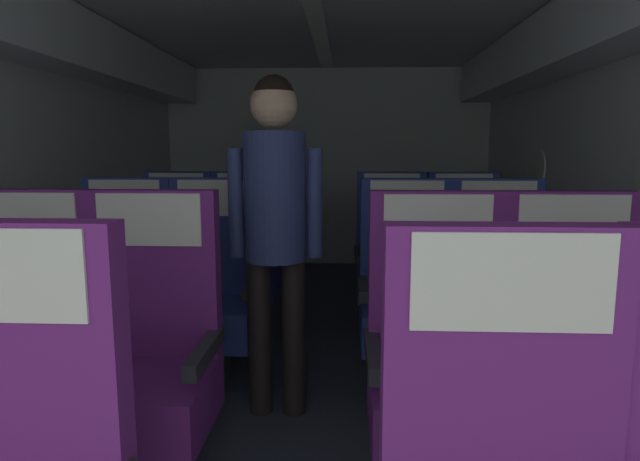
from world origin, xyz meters
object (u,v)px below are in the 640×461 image
seat_b_right_aisle (573,367)px  flight_attendant (275,212)px  seat_b_left_window (23,357)px  seat_b_left_aisle (147,361)px  seat_b_right_window (437,366)px  seat_d_left_aisle (244,260)px  seat_c_left_aisle (212,294)px  seat_d_right_window (391,262)px  seat_c_left_window (123,293)px  seat_d_right_aisle (463,263)px  seat_c_right_aisle (498,298)px  seat_c_right_window (406,297)px  seat_d_left_window (176,260)px

seat_b_right_aisle → flight_attendant: size_ratio=0.69×
seat_b_left_window → seat_b_left_aisle: (0.49, -0.01, 0.00)m
flight_attendant → seat_b_right_window: bearing=125.4°
seat_b_right_window → seat_d_left_aisle: bearing=119.9°
seat_c_left_aisle → seat_d_right_window: bearing=40.7°
seat_b_left_aisle → seat_c_left_window: bearing=117.5°
seat_d_left_aisle → seat_d_right_aisle: size_ratio=1.00×
seat_c_left_window → seat_c_right_aisle: same height
seat_b_right_window → flight_attendant: (-0.66, 0.51, 0.51)m
seat_b_left_aisle → seat_b_right_window: 1.08m
seat_c_left_window → seat_d_right_window: bearing=30.7°
seat_c_right_window → seat_d_left_window: size_ratio=1.00×
seat_c_right_window → seat_d_right_window: same height
seat_d_left_window → flight_attendant: 1.70m
seat_d_left_window → seat_d_right_aisle: size_ratio=1.00×
seat_b_left_window → flight_attendant: (0.91, 0.50, 0.51)m
seat_b_left_aisle → seat_c_left_window: size_ratio=1.00×
seat_c_right_aisle → seat_d_right_window: 1.06m
seat_b_left_aisle → seat_d_right_window: bearing=60.1°
seat_c_left_window → seat_c_right_window: (1.57, 0.00, 0.00)m
seat_d_right_window → flight_attendant: bearing=-115.6°
seat_d_left_window → seat_d_left_aisle: size_ratio=1.00×
seat_b_left_aisle → seat_d_left_aisle: (0.01, 1.87, 0.00)m
seat_b_right_aisle → seat_d_right_window: bearing=105.2°
seat_d_right_aisle → seat_c_right_aisle: bearing=-91.0°
seat_b_right_aisle → seat_d_left_window: size_ratio=1.00×
seat_c_left_aisle → seat_c_right_aisle: bearing=-0.6°
seat_b_left_window → seat_c_left_aisle: size_ratio=1.00×
seat_b_left_window → seat_c_left_window: (-0.00, 0.93, 0.00)m
seat_b_left_window → seat_c_right_window: same height
seat_b_left_window → seat_d_right_aisle: size_ratio=1.00×
seat_b_left_window → seat_c_left_aisle: bearing=62.2°
seat_b_left_window → seat_d_left_window: size_ratio=1.00×
seat_c_right_window → seat_d_left_aisle: (-1.06, 0.93, 0.00)m
seat_b_left_window → seat_d_right_window: size_ratio=1.00×
seat_d_left_window → seat_d_right_aisle: bearing=-0.1°
seat_c_right_aisle → seat_d_right_window: same height
seat_c_right_aisle → seat_d_left_window: same height
seat_b_left_aisle → seat_c_left_window: (-0.49, 0.94, 0.00)m
seat_c_right_window → seat_d_right_window: 0.93m
seat_c_left_window → seat_c_right_window: bearing=0.1°
seat_c_right_window → seat_b_left_aisle: bearing=-138.9°
seat_d_left_window → seat_d_left_aisle: (0.50, 0.01, 0.00)m
seat_d_left_window → seat_d_right_window: size_ratio=1.00×
seat_b_left_window → flight_attendant: flight_attendant is taller
seat_b_right_aisle → seat_c_left_window: 2.26m
seat_b_left_window → seat_c_right_window: size_ratio=1.00×
flight_attendant → seat_d_right_window: bearing=-132.7°
seat_b_right_window → seat_d_right_window: bearing=90.3°
seat_c_right_aisle → seat_d_left_window: bearing=155.9°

